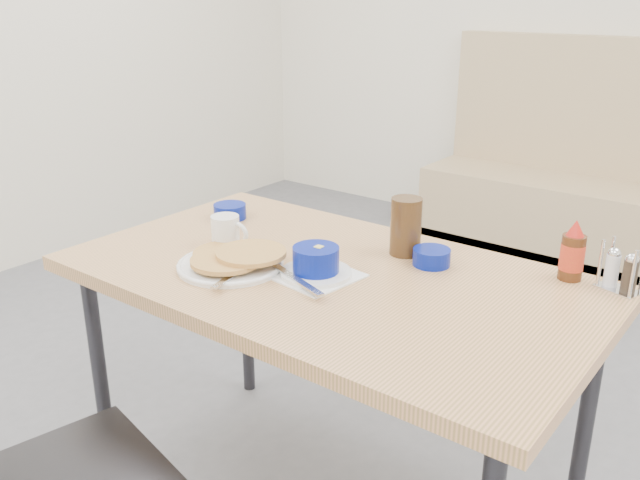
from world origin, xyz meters
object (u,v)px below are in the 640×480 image
Objects in this scene: creamer_bowl at (230,211)px; amber_tumbler at (406,226)px; butter_bowl at (432,257)px; grits_setting at (316,264)px; booth_bench at (597,199)px; dining_table at (329,293)px; condiment_caddy at (620,274)px; diner_chair at (29,470)px; pancake_plate at (233,260)px; syrup_bottle at (572,254)px; coffee_mug at (227,231)px.

creamer_bowl is 0.62m from amber_tumbler.
grits_setting is at bearing -128.25° from butter_bowl.
dining_table is (0.00, -2.53, 0.35)m from booth_bench.
condiment_caddy is at bearing 31.04° from grits_setting.
diner_chair is 5.44× the size of amber_tumbler.
booth_bench reaches higher than grits_setting.
syrup_bottle reaches higher than pancake_plate.
amber_tumbler is at bearing -166.27° from syrup_bottle.
grits_setting is 1.44× the size of amber_tumbler.
dining_table is 0.82m from diner_chair.
syrup_bottle reaches higher than condiment_caddy.
diner_chair is at bearing -93.64° from booth_bench.
coffee_mug is 0.94m from syrup_bottle.
condiment_caddy reaches higher than pancake_plate.
pancake_plate is at bearing -94.72° from booth_bench.
amber_tumbler reaches higher than butter_bowl.
pancake_plate is at bearing -130.66° from amber_tumbler.
diner_chair is 1.09m from butter_bowl.
condiment_caddy is at bearing 16.93° from butter_bowl.
diner_chair reaches higher than creamer_bowl.
creamer_bowl is at bearing 132.72° from coffee_mug.
butter_bowl is at bearing 3.58° from creamer_bowl.
creamer_bowl is (-0.52, 0.16, 0.09)m from dining_table.
dining_table is at bearing 31.28° from pancake_plate.
pancake_plate is 2.77× the size of creamer_bowl.
creamer_bowl is at bearing 120.87° from diner_chair.
butter_bowl is (0.71, 0.04, -0.00)m from creamer_bowl.
grits_setting is 1.89× the size of condiment_caddy.
syrup_bottle reaches higher than butter_bowl.
amber_tumbler is (0.44, 0.26, 0.03)m from coffee_mug.
grits_setting is (-0.01, -2.58, 0.45)m from booth_bench.
butter_bowl is 0.36m from syrup_bottle.
booth_bench is 18.79× the size of butter_bowl.
grits_setting is (0.21, 0.09, 0.01)m from pancake_plate.
syrup_bottle reaches higher than grits_setting.
creamer_bowl is at bearing -176.42° from butter_bowl.
amber_tumbler is (-0.10, 0.03, 0.06)m from butter_bowl.
pancake_plate is at bearing 103.39° from diner_chair.
amber_tumbler reaches higher than condiment_caddy.
booth_bench is 3.31m from diner_chair.
diner_chair is 0.80m from grits_setting.
pancake_plate is 0.42m from creamer_bowl.
butter_bowl is 0.12m from amber_tumbler.
butter_bowl is 0.63× the size of syrup_bottle.
coffee_mug is 0.59m from butter_bowl.
creamer_bowl reaches higher than butter_bowl.
diner_chair reaches higher than butter_bowl.
amber_tumbler reaches higher than coffee_mug.
booth_bench is at bearing 82.38° from coffee_mug.
syrup_bottle is at bearing 21.98° from butter_bowl.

